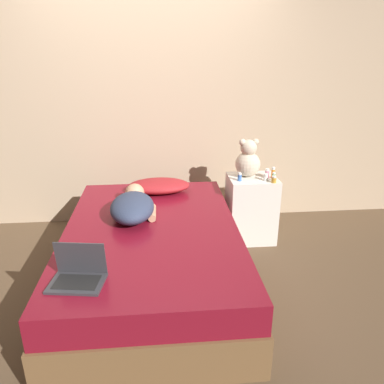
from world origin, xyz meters
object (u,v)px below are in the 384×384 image
object	(u,v)px
bottle_green	(274,176)
bottle_white	(266,177)
laptop	(78,273)
bottle_pink	(267,173)
bottle_amber	(274,179)
teddy_bear	(248,160)
bottle_blue	(240,177)
person_lying	(133,206)
bottle_orange	(273,173)
pillow	(159,186)

from	to	relation	value
bottle_green	bottle_white	world-z (taller)	bottle_green
laptop	bottle_pink	world-z (taller)	laptop
bottle_amber	teddy_bear	bearing A→B (deg)	134.10
laptop	bottle_amber	size ratio (longest dim) A/B	5.37
bottle_green	bottle_blue	xyz separation A→B (m)	(-0.32, 0.02, -0.00)
bottle_green	bottle_white	size ratio (longest dim) A/B	1.18
person_lying	bottle_orange	xyz separation A→B (m)	(1.28, 0.45, 0.09)
bottle_amber	bottle_green	distance (m)	0.06
teddy_bear	pillow	bearing A→B (deg)	179.71
bottle_white	bottle_blue	world-z (taller)	bottle_blue
laptop	pillow	bearing A→B (deg)	79.78
person_lying	bottle_green	size ratio (longest dim) A/B	8.92
bottle_green	bottle_orange	world-z (taller)	bottle_orange
bottle_orange	bottle_blue	bearing A→B (deg)	-171.68
bottle_white	bottle_blue	bearing A→B (deg)	175.85
bottle_white	bottle_orange	distance (m)	0.11
bottle_green	bottle_orange	size ratio (longest dim) A/B	0.73
laptop	teddy_bear	bearing A→B (deg)	55.38
bottle_amber	bottle_orange	size ratio (longest dim) A/B	0.59
teddy_bear	bottle_pink	xyz separation A→B (m)	(0.17, -0.07, -0.11)
pillow	bottle_blue	distance (m)	0.76
bottle_pink	bottle_white	bearing A→B (deg)	-113.82
pillow	bottle_white	distance (m)	1.00
bottle_blue	bottle_pink	bearing A→B (deg)	11.98
teddy_bear	bottle_green	size ratio (longest dim) A/B	4.67
teddy_bear	bottle_pink	bearing A→B (deg)	-20.84
teddy_bear	person_lying	bearing A→B (deg)	-153.67
laptop	bottle_orange	size ratio (longest dim) A/B	3.18
bottle_blue	pillow	bearing A→B (deg)	170.18
teddy_bear	bottle_orange	xyz separation A→B (m)	(0.23, -0.08, -0.11)
teddy_bear	bottle_white	distance (m)	0.24
laptop	bottle_blue	world-z (taller)	laptop
laptop	bottle_amber	world-z (taller)	laptop
laptop	bottle_green	world-z (taller)	laptop
bottle_amber	bottle_white	world-z (taller)	bottle_white
bottle_amber	bottle_green	world-z (taller)	bottle_green
bottle_green	bottle_pink	bearing A→B (deg)	118.42
bottle_amber	bottle_white	xyz separation A→B (m)	(-0.06, 0.06, 0.00)
person_lying	laptop	xyz separation A→B (m)	(-0.27, -0.89, -0.04)
laptop	bottle_white	xyz separation A→B (m)	(1.47, 1.27, 0.11)
pillow	teddy_bear	world-z (taller)	teddy_bear
bottle_green	bottle_pink	distance (m)	0.09
bottle_blue	bottle_amber	bearing A→B (deg)	-14.99
pillow	bottle_orange	world-z (taller)	bottle_orange
bottle_green	bottle_blue	distance (m)	0.32
laptop	bottle_green	bearing A→B (deg)	48.04
bottle_white	bottle_pink	bearing A→B (deg)	66.18
person_lying	bottle_white	distance (m)	1.26
person_lying	bottle_orange	distance (m)	1.36
bottle_amber	bottle_green	xyz separation A→B (m)	(0.02, 0.06, 0.01)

